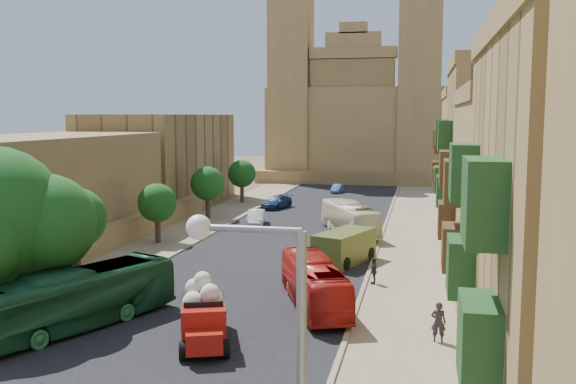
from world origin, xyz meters
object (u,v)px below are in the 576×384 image
at_px(street_tree_d, 242,174).
at_px(car_blue_a, 153,279).
at_px(bus_red_east, 314,283).
at_px(car_white_a, 256,217).
at_px(red_truck, 203,313).
at_px(street_tree_b, 157,203).
at_px(church, 357,118).
at_px(car_white_b, 357,207).
at_px(car_blue_b, 337,188).
at_px(car_cream, 356,229).
at_px(bus_green_north, 77,298).
at_px(bus_cream_east, 350,218).
at_px(olive_pickup, 344,248).
at_px(street_tree_c, 208,184).
at_px(pedestrian_a, 438,322).
at_px(pedestrian_c, 374,271).
at_px(street_tree_a, 76,219).
at_px(car_dkblue, 277,202).

height_order(street_tree_d, car_blue_a, street_tree_d).
xyz_separation_m(bus_red_east, car_white_a, (-9.33, 23.82, -0.57)).
relative_size(red_truck, bus_red_east, 0.61).
height_order(street_tree_d, bus_red_east, street_tree_d).
bearing_deg(street_tree_b, car_white_a, 60.18).
xyz_separation_m(church, bus_red_east, (4.80, -68.90, -8.27)).
height_order(car_white_b, car_blue_b, car_white_b).
xyz_separation_m(street_tree_b, car_cream, (14.95, 5.37, -2.42)).
height_order(bus_green_north, bus_red_east, bus_green_north).
distance_m(car_white_a, car_blue_b, 26.18).
height_order(red_truck, bus_cream_east, red_truck).
height_order(street_tree_b, olive_pickup, street_tree_b).
bearing_deg(street_tree_d, red_truck, -76.19).
bearing_deg(church, street_tree_b, -100.38).
relative_size(red_truck, car_white_a, 1.33).
distance_m(bus_green_north, car_blue_a, 6.86).
bearing_deg(olive_pickup, street_tree_c, 133.41).
relative_size(street_tree_c, bus_green_north, 0.49).
relative_size(car_cream, car_white_b, 1.46).
xyz_separation_m(red_truck, car_blue_a, (-5.59, 7.43, -0.62)).
distance_m(olive_pickup, car_blue_a, 13.36).
xyz_separation_m(olive_pickup, bus_red_east, (-0.34, -10.29, 0.19)).
height_order(olive_pickup, pedestrian_a, olive_pickup).
bearing_deg(church, bus_red_east, -86.02).
height_order(red_truck, car_white_b, red_truck).
height_order(bus_cream_east, car_blue_a, bus_cream_east).
xyz_separation_m(red_truck, pedestrian_a, (10.06, 2.19, -0.41)).
height_order(car_cream, car_white_b, car_cream).
distance_m(bus_green_north, car_blue_b, 55.49).
xyz_separation_m(car_blue_b, pedestrian_c, (8.00, -44.49, 0.26)).
relative_size(street_tree_b, car_white_a, 1.14).
bearing_deg(bus_red_east, olive_pickup, -112.73).
distance_m(red_truck, olive_pickup, 17.04).
bearing_deg(bus_red_east, pedestrian_a, 126.14).
bearing_deg(street_tree_a, bus_green_north, -60.12).
xyz_separation_m(street_tree_c, car_dkblue, (5.00, 7.92, -2.71)).
xyz_separation_m(street_tree_d, car_cream, (14.95, -18.63, -2.57)).
height_order(car_cream, car_dkblue, car_cream).
height_order(church, street_tree_b, church).
xyz_separation_m(street_tree_a, car_dkblue, (5.00, 31.92, -3.12)).
xyz_separation_m(pedestrian_a, pedestrian_c, (-3.50, 9.23, -0.11)).
bearing_deg(car_dkblue, car_blue_a, -73.48).
bearing_deg(car_blue_b, street_tree_c, -107.97).
height_order(church, car_cream, church).
relative_size(street_tree_c, pedestrian_a, 2.78).
bearing_deg(car_blue_a, bus_green_north, -119.51).
bearing_deg(bus_green_north, pedestrian_a, 29.81).
bearing_deg(car_white_b, car_white_a, 62.75).
bearing_deg(car_dkblue, olive_pickup, -51.13).
bearing_deg(car_dkblue, street_tree_d, 156.70).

